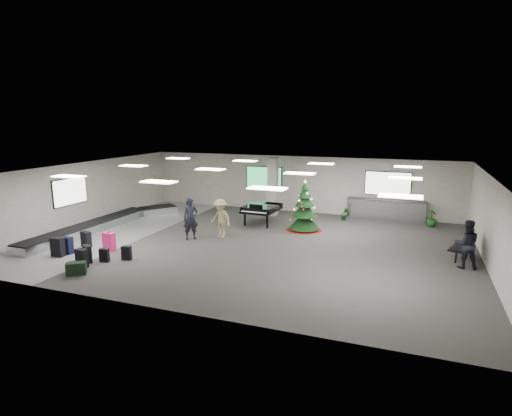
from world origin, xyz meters
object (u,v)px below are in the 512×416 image
at_px(traveler_bench, 467,244).
at_px(traveler_b, 221,218).
at_px(bench, 464,243).
at_px(baggage_carousel, 105,224).
at_px(traveler_a, 191,219).
at_px(grand_piano, 261,208).
at_px(service_counter, 386,210).
at_px(christmas_tree, 304,213).
at_px(potted_plant_left, 345,214).
at_px(pink_suitcase, 109,242).
at_px(potted_plant_right, 432,218).

bearing_deg(traveler_bench, traveler_b, -10.75).
relative_size(bench, traveler_b, 1.01).
relative_size(baggage_carousel, traveler_a, 5.19).
distance_m(grand_piano, bench, 9.50).
height_order(service_counter, traveler_b, traveler_b).
relative_size(christmas_tree, potted_plant_left, 3.48).
height_order(baggage_carousel, bench, bench).
xyz_separation_m(pink_suitcase, bench, (13.46, 3.97, 0.23)).
relative_size(traveler_b, potted_plant_left, 2.46).
xyz_separation_m(pink_suitcase, grand_piano, (4.28, 6.40, 0.44)).
bearing_deg(service_counter, grand_piano, -150.94).
bearing_deg(traveler_bench, potted_plant_left, -55.47).
distance_m(baggage_carousel, traveler_a, 5.04).
bearing_deg(traveler_a, traveler_b, -8.03).
distance_m(baggage_carousel, service_counter, 14.50).
height_order(grand_piano, traveler_b, traveler_b).
xyz_separation_m(baggage_carousel, service_counter, (12.84, 6.73, 0.33)).
relative_size(pink_suitcase, christmas_tree, 0.31).
height_order(traveler_a, traveler_bench, traveler_a).
height_order(bench, potted_plant_left, bench).
bearing_deg(traveler_a, potted_plant_left, 3.05).
height_order(traveler_bench, potted_plant_left, traveler_bench).
bearing_deg(baggage_carousel, pink_suitcase, -47.59).
bearing_deg(traveler_b, pink_suitcase, -116.51).
bearing_deg(baggage_carousel, traveler_a, -3.06).
height_order(baggage_carousel, potted_plant_right, potted_plant_right).
height_order(grand_piano, potted_plant_right, grand_piano).
bearing_deg(bench, baggage_carousel, -159.68).
distance_m(traveler_b, traveler_bench, 10.02).
bearing_deg(service_counter, bench, -59.93).
relative_size(baggage_carousel, traveler_bench, 5.44).
relative_size(service_counter, grand_piano, 1.94).
height_order(traveler_bench, potted_plant_right, traveler_bench).
xyz_separation_m(traveler_a, potted_plant_left, (5.84, 6.05, -0.58)).
bearing_deg(service_counter, pink_suitcase, -136.43).
distance_m(christmas_tree, potted_plant_right, 6.48).
xyz_separation_m(service_counter, christmas_tree, (-3.52, -3.68, 0.31)).
distance_m(traveler_b, potted_plant_right, 10.54).
bearing_deg(christmas_tree, potted_plant_left, 61.32).
xyz_separation_m(christmas_tree, traveler_a, (-4.34, -3.32, 0.08)).
bearing_deg(traveler_a, traveler_bench, -42.21).
xyz_separation_m(baggage_carousel, grand_piano, (6.96, 3.46, 0.61)).
height_order(christmas_tree, traveler_bench, christmas_tree).
bearing_deg(christmas_tree, baggage_carousel, -161.88).
relative_size(bench, traveler_a, 0.95).
xyz_separation_m(bench, traveler_b, (-10.05, -0.53, 0.28)).
height_order(bench, traveler_b, traveler_b).
bearing_deg(service_counter, traveler_a, -138.30).
bearing_deg(baggage_carousel, potted_plant_left, 28.13).
relative_size(christmas_tree, traveler_a, 1.33).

